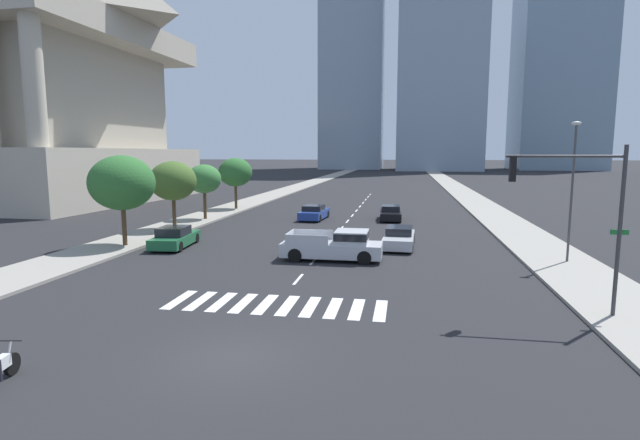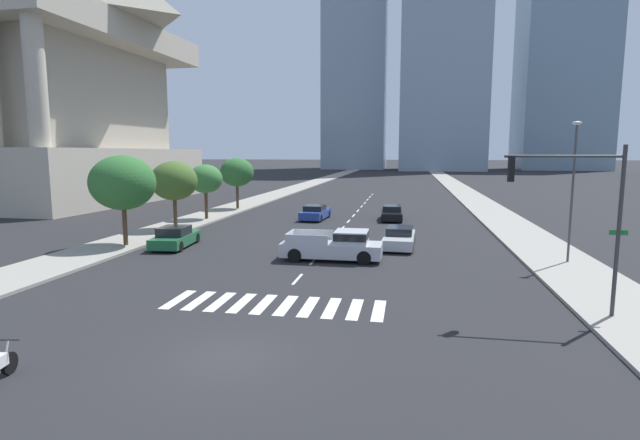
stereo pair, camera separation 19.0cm
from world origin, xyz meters
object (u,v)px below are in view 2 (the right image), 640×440
(pickup_truck, at_px, (336,246))
(street_tree_nearest, at_px, (123,183))
(street_tree_third, at_px, (205,179))
(street_tree_fourth, at_px, (237,172))
(sedan_blue_3, at_px, (315,213))
(sedan_black_0, at_px, (392,213))
(traffic_signal_near, at_px, (577,200))
(street_tree_second, at_px, (174,181))
(sedan_green_2, at_px, (175,237))
(street_lamp_east, at_px, (573,181))
(sedan_silver_1, at_px, (399,238))

(pickup_truck, height_order, street_tree_nearest, street_tree_nearest)
(street_tree_third, height_order, street_tree_fourth, street_tree_fourth)
(sedan_blue_3, distance_m, street_tree_fourth, 11.50)
(pickup_truck, distance_m, sedan_black_0, 17.18)
(traffic_signal_near, bearing_deg, street_tree_nearest, -21.92)
(street_tree_second, bearing_deg, traffic_signal_near, -34.78)
(street_tree_second, bearing_deg, sedan_green_2, -63.76)
(sedan_green_2, distance_m, street_lamp_east, 23.15)
(traffic_signal_near, xyz_separation_m, street_tree_fourth, (-23.23, 30.03, -0.36))
(sedan_green_2, bearing_deg, street_tree_fourth, 3.14)
(street_tree_second, relative_size, street_tree_fourth, 0.98)
(sedan_green_2, xyz_separation_m, sedan_blue_3, (6.29, 14.18, -0.00))
(street_lamp_east, height_order, street_tree_nearest, street_lamp_east)
(sedan_black_0, bearing_deg, street_tree_nearest, -48.06)
(sedan_black_0, bearing_deg, traffic_signal_near, 13.70)
(street_tree_nearest, bearing_deg, street_tree_fourth, 90.00)
(sedan_green_2, distance_m, street_tree_fourth, 20.55)
(pickup_truck, distance_m, street_tree_nearest, 14.03)
(sedan_silver_1, xyz_separation_m, street_tree_second, (-16.93, 3.71, 3.20))
(pickup_truck, xyz_separation_m, sedan_green_2, (-10.55, 1.98, -0.21))
(street_lamp_east, relative_size, street_tree_nearest, 1.31)
(street_tree_third, distance_m, street_tree_fourth, 8.04)
(pickup_truck, xyz_separation_m, street_tree_nearest, (-13.58, 1.35, 3.23))
(sedan_black_0, relative_size, street_lamp_east, 0.61)
(pickup_truck, bearing_deg, sedan_silver_1, 52.64)
(street_tree_fourth, bearing_deg, sedan_green_2, -81.40)
(street_lamp_east, xyz_separation_m, street_tree_fourth, (-25.85, 20.92, -0.53))
(sedan_black_0, bearing_deg, pickup_truck, -10.56)
(sedan_black_0, relative_size, sedan_blue_3, 0.98)
(street_tree_third, bearing_deg, street_lamp_east, -26.49)
(street_tree_third, bearing_deg, sedan_silver_1, -29.47)
(pickup_truck, bearing_deg, sedan_black_0, 81.59)
(street_tree_second, bearing_deg, street_tree_nearest, -90.00)
(street_lamp_east, bearing_deg, sedan_silver_1, 159.59)
(traffic_signal_near, distance_m, street_tree_second, 28.29)
(sedan_blue_3, height_order, street_tree_nearest, street_tree_nearest)
(sedan_black_0, height_order, street_lamp_east, street_lamp_east)
(pickup_truck, distance_m, traffic_signal_near, 13.00)
(sedan_blue_3, distance_m, traffic_signal_near, 28.12)
(street_tree_fourth, bearing_deg, street_tree_nearest, -90.00)
(sedan_silver_1, bearing_deg, street_tree_fourth, -133.69)
(traffic_signal_near, bearing_deg, street_tree_second, -34.78)
(pickup_truck, xyz_separation_m, street_tree_fourth, (-13.58, 22.03, 3.08))
(street_tree_second, bearing_deg, sedan_blue_3, 40.72)
(sedan_green_2, xyz_separation_m, street_lamp_east, (22.82, -0.87, 3.82))
(street_tree_second, bearing_deg, street_tree_third, 90.00)
(sedan_green_2, relative_size, street_tree_fourth, 0.89)
(street_tree_nearest, bearing_deg, street_tree_third, 90.00)
(street_lamp_east, height_order, street_tree_third, street_lamp_east)
(sedan_silver_1, distance_m, street_lamp_east, 10.26)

